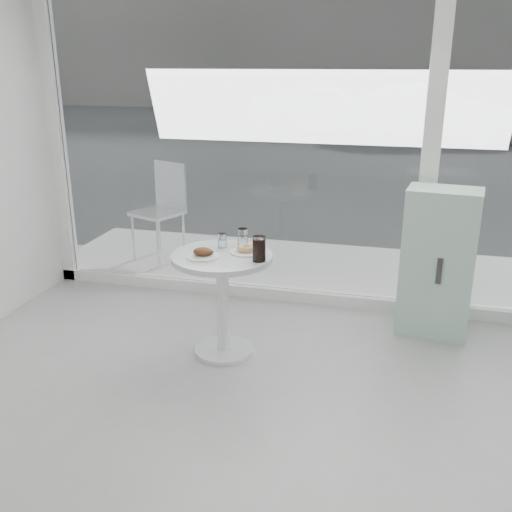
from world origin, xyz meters
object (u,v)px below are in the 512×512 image
(car_white, at_px, (326,109))
(water_tumbler_b, at_px, (243,238))
(patio_chair, at_px, (163,205))
(mint_cabinet, at_px, (438,263))
(main_table, at_px, (223,283))
(plate_fritter, at_px, (204,254))
(plate_donut, at_px, (246,250))
(water_tumbler_a, at_px, (222,241))
(cola_glass, at_px, (259,249))
(car_silver, at_px, (428,113))

(car_white, xyz_separation_m, water_tumbler_b, (1.15, -13.28, 0.08))
(patio_chair, relative_size, car_white, 0.23)
(mint_cabinet, distance_m, car_white, 13.06)
(main_table, distance_m, plate_fritter, 0.28)
(plate_donut, distance_m, water_tumbler_a, 0.22)
(plate_fritter, xyz_separation_m, cola_glass, (0.39, 0.02, 0.06))
(car_white, distance_m, cola_glass, 13.68)
(mint_cabinet, distance_m, cola_glass, 1.50)
(main_table, height_order, plate_fritter, plate_fritter)
(main_table, relative_size, water_tumbler_a, 7.25)
(mint_cabinet, relative_size, patio_chair, 1.15)
(water_tumbler_b, bearing_deg, plate_donut, -67.41)
(main_table, distance_m, plate_donut, 0.30)
(car_silver, relative_size, water_tumbler_a, 42.67)
(patio_chair, height_order, plate_fritter, patio_chair)
(patio_chair, bearing_deg, mint_cabinet, 1.49)
(patio_chair, relative_size, plate_fritter, 4.47)
(cola_glass, bearing_deg, patio_chair, 129.00)
(mint_cabinet, xyz_separation_m, water_tumbler_b, (-1.44, -0.48, 0.24))
(cola_glass, bearing_deg, water_tumbler_a, 146.31)
(water_tumbler_a, bearing_deg, water_tumbler_b, 39.78)
(mint_cabinet, height_order, plate_donut, mint_cabinet)
(mint_cabinet, relative_size, car_white, 0.27)
(car_silver, distance_m, plate_fritter, 12.95)
(car_white, relative_size, cola_glass, 25.04)
(car_white, distance_m, car_silver, 2.97)
(car_white, bearing_deg, cola_glass, -175.89)
(main_table, distance_m, cola_glass, 0.42)
(patio_chair, bearing_deg, plate_donut, -28.61)
(main_table, height_order, mint_cabinet, mint_cabinet)
(cola_glass, bearing_deg, water_tumbler_b, 122.21)
(plate_donut, relative_size, water_tumbler_b, 1.86)
(water_tumbler_b, distance_m, cola_glass, 0.39)
(mint_cabinet, relative_size, plate_fritter, 5.13)
(water_tumbler_a, bearing_deg, main_table, -73.79)
(mint_cabinet, height_order, car_silver, car_silver)
(car_white, distance_m, water_tumbler_b, 13.33)
(plate_fritter, bearing_deg, car_silver, 81.59)
(patio_chair, distance_m, cola_glass, 2.42)
(water_tumbler_b, relative_size, cola_glass, 0.70)
(main_table, height_order, cola_glass, cola_glass)
(car_silver, height_order, plate_donut, car_silver)
(plate_fritter, distance_m, cola_glass, 0.40)
(patio_chair, xyz_separation_m, cola_glass, (1.52, -1.87, 0.23))
(mint_cabinet, relative_size, car_silver, 0.26)
(water_tumbler_b, xyz_separation_m, cola_glass, (0.21, -0.33, 0.03))
(car_white, height_order, car_silver, car_silver)
(mint_cabinet, bearing_deg, water_tumbler_b, -153.72)
(patio_chair, relative_size, water_tumbler_b, 8.31)
(mint_cabinet, height_order, plate_fritter, mint_cabinet)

